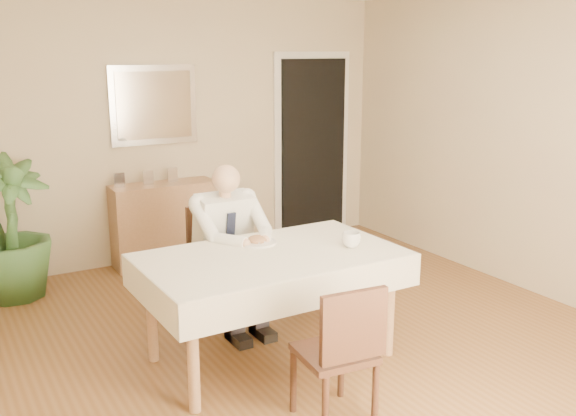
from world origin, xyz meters
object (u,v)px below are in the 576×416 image
dining_table (271,266)px  seated_man (233,240)px  chair_near (342,348)px  sideboard (165,224)px  coffee_mug (351,240)px  chair_far (218,255)px  potted_palm (9,228)px

dining_table → seated_man: size_ratio=1.39×
dining_table → chair_near: 0.93m
dining_table → sideboard: (0.07, 2.32, -0.26)m
seated_man → chair_near: bearing=-92.0°
sideboard → seated_man: bearing=-91.6°
seated_man → coffee_mug: size_ratio=9.40×
coffee_mug → chair_near: bearing=-128.3°
seated_man → sideboard: size_ratio=1.23×
chair_far → potted_palm: (-1.36, 1.22, 0.12)m
chair_far → coffee_mug: chair_far is taller
chair_far → potted_palm: potted_palm is taller
chair_far → sideboard: bearing=87.5°
chair_near → potted_palm: 3.28m
dining_table → coffee_mug: 0.58m
potted_palm → dining_table: bearing=-57.0°
sideboard → dining_table: bearing=-91.0°
chair_far → coffee_mug: 1.20m
potted_palm → seated_man: bearing=-47.8°
coffee_mug → chair_far: bearing=117.8°
chair_near → potted_palm: potted_palm is taller
dining_table → sideboard: 2.33m
dining_table → coffee_mug: (0.54, -0.15, 0.14)m
chair_near → sideboard: bearing=93.7°
chair_near → coffee_mug: (0.59, 0.75, 0.34)m
seated_man → coffee_mug: bearing=-53.8°
seated_man → dining_table: bearing=-90.0°
dining_table → potted_palm: size_ratio=1.41×
chair_near → potted_palm: size_ratio=0.68×
dining_table → chair_far: (-0.00, 0.88, -0.17)m
coffee_mug → potted_palm: 2.95m
sideboard → coffee_mug: bearing=-78.4°
chair_far → sideboard: 1.44m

